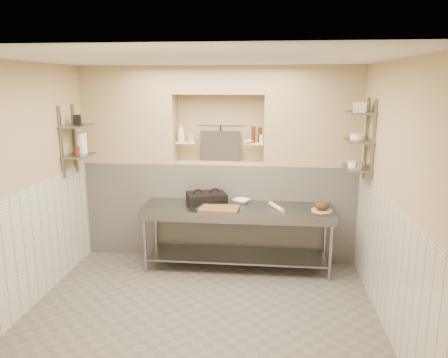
# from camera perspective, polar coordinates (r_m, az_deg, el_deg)

# --- Properties ---
(floor) EXTENTS (4.00, 3.90, 0.10)m
(floor) POSITION_cam_1_polar(r_m,az_deg,el_deg) (5.30, -2.82, -17.08)
(floor) COLOR #625D57
(floor) RESTS_ON ground
(ceiling) EXTENTS (4.00, 3.90, 0.10)m
(ceiling) POSITION_cam_1_polar(r_m,az_deg,el_deg) (4.62, -3.22, 16.00)
(ceiling) COLOR silver
(ceiling) RESTS_ON ground
(wall_left) EXTENTS (0.10, 3.90, 2.80)m
(wall_left) POSITION_cam_1_polar(r_m,az_deg,el_deg) (5.46, -24.77, -1.00)
(wall_left) COLOR tan
(wall_left) RESTS_ON ground
(wall_right) EXTENTS (0.10, 3.90, 2.80)m
(wall_right) POSITION_cam_1_polar(r_m,az_deg,el_deg) (4.88, 21.52, -2.22)
(wall_right) COLOR tan
(wall_right) RESTS_ON ground
(wall_back) EXTENTS (4.00, 0.10, 2.80)m
(wall_back) POSITION_cam_1_polar(r_m,az_deg,el_deg) (6.70, -0.34, 2.49)
(wall_back) COLOR tan
(wall_back) RESTS_ON ground
(wall_front) EXTENTS (4.00, 0.10, 2.80)m
(wall_front) POSITION_cam_1_polar(r_m,az_deg,el_deg) (2.90, -9.29, -11.43)
(wall_front) COLOR tan
(wall_front) RESTS_ON ground
(backwall_lower) EXTENTS (4.00, 0.40, 1.40)m
(backwall_lower) POSITION_cam_1_polar(r_m,az_deg,el_deg) (6.61, -0.57, -3.87)
(backwall_lower) COLOR silver
(backwall_lower) RESTS_ON floor
(alcove_sill) EXTENTS (1.30, 0.40, 0.02)m
(alcove_sill) POSITION_cam_1_polar(r_m,az_deg,el_deg) (6.45, -0.59, 2.19)
(alcove_sill) COLOR tan
(alcove_sill) RESTS_ON backwall_lower
(backwall_pillar_left) EXTENTS (1.35, 0.40, 1.40)m
(backwall_pillar_left) POSITION_cam_1_polar(r_m,az_deg,el_deg) (6.65, -12.14, 8.22)
(backwall_pillar_left) COLOR tan
(backwall_pillar_left) RESTS_ON backwall_lower
(backwall_pillar_right) EXTENTS (1.35, 0.40, 1.40)m
(backwall_pillar_right) POSITION_cam_1_polar(r_m,az_deg,el_deg) (6.35, 11.49, 8.05)
(backwall_pillar_right) COLOR tan
(backwall_pillar_right) RESTS_ON backwall_lower
(backwall_header) EXTENTS (1.30, 0.40, 0.40)m
(backwall_header) POSITION_cam_1_polar(r_m,az_deg,el_deg) (6.34, -0.61, 12.82)
(backwall_header) COLOR tan
(backwall_header) RESTS_ON backwall_lower
(wainscot_left) EXTENTS (0.02, 3.90, 1.40)m
(wainscot_left) POSITION_cam_1_polar(r_m,az_deg,el_deg) (5.62, -23.58, -7.97)
(wainscot_left) COLOR silver
(wainscot_left) RESTS_ON floor
(wainscot_right) EXTENTS (0.02, 3.90, 1.40)m
(wainscot_right) POSITION_cam_1_polar(r_m,az_deg,el_deg) (5.08, 20.22, -9.87)
(wainscot_right) COLOR silver
(wainscot_right) RESTS_ON floor
(alcove_shelf_left) EXTENTS (0.28, 0.16, 0.02)m
(alcove_shelf_left) POSITION_cam_1_polar(r_m,az_deg,el_deg) (6.48, -5.00, 4.78)
(alcove_shelf_left) COLOR white
(alcove_shelf_left) RESTS_ON backwall_lower
(alcove_shelf_right) EXTENTS (0.28, 0.16, 0.02)m
(alcove_shelf_right) POSITION_cam_1_polar(r_m,az_deg,el_deg) (6.37, 3.90, 4.66)
(alcove_shelf_right) COLOR white
(alcove_shelf_right) RESTS_ON backwall_lower
(utensil_rail) EXTENTS (0.70, 0.02, 0.02)m
(utensil_rail) POSITION_cam_1_polar(r_m,az_deg,el_deg) (6.54, -0.42, 7.11)
(utensil_rail) COLOR gray
(utensil_rail) RESTS_ON wall_back
(hanging_steel) EXTENTS (0.02, 0.02, 0.30)m
(hanging_steel) POSITION_cam_1_polar(r_m,az_deg,el_deg) (6.54, -0.44, 5.61)
(hanging_steel) COLOR black
(hanging_steel) RESTS_ON utensil_rail
(splash_panel) EXTENTS (0.60, 0.08, 0.45)m
(splash_panel) POSITION_cam_1_polar(r_m,az_deg,el_deg) (6.51, -0.49, 4.34)
(splash_panel) COLOR #383330
(splash_panel) RESTS_ON alcove_sill
(shelf_rail_left_a) EXTENTS (0.03, 0.03, 0.95)m
(shelf_rail_left_a) POSITION_cam_1_polar(r_m,az_deg,el_deg) (6.45, -18.92, 5.01)
(shelf_rail_left_a) COLOR slate
(shelf_rail_left_a) RESTS_ON wall_left
(shelf_rail_left_b) EXTENTS (0.03, 0.03, 0.95)m
(shelf_rail_left_b) POSITION_cam_1_polar(r_m,az_deg,el_deg) (6.09, -20.48, 4.49)
(shelf_rail_left_b) COLOR slate
(shelf_rail_left_b) RESTS_ON wall_left
(wall_shelf_left_lower) EXTENTS (0.30, 0.50, 0.02)m
(wall_shelf_left_lower) POSITION_cam_1_polar(r_m,az_deg,el_deg) (6.24, -18.42, 2.96)
(wall_shelf_left_lower) COLOR slate
(wall_shelf_left_lower) RESTS_ON wall_left
(wall_shelf_left_upper) EXTENTS (0.30, 0.50, 0.03)m
(wall_shelf_left_upper) POSITION_cam_1_polar(r_m,az_deg,el_deg) (6.19, -18.68, 6.61)
(wall_shelf_left_upper) COLOR slate
(wall_shelf_left_upper) RESTS_ON wall_left
(shelf_rail_right_a) EXTENTS (0.03, 0.03, 1.05)m
(shelf_rail_right_a) POSITION_cam_1_polar(r_m,az_deg,el_deg) (5.98, 18.06, 5.01)
(shelf_rail_right_a) COLOR slate
(shelf_rail_right_a) RESTS_ON wall_right
(shelf_rail_right_b) EXTENTS (0.03, 0.03, 1.05)m
(shelf_rail_right_b) POSITION_cam_1_polar(r_m,az_deg,el_deg) (5.59, 18.88, 4.47)
(shelf_rail_right_b) COLOR slate
(shelf_rail_right_b) RESTS_ON wall_right
(wall_shelf_right_lower) EXTENTS (0.30, 0.50, 0.02)m
(wall_shelf_right_lower) POSITION_cam_1_polar(r_m,az_deg,el_deg) (5.81, 16.92, 1.39)
(wall_shelf_right_lower) COLOR slate
(wall_shelf_right_lower) RESTS_ON wall_right
(wall_shelf_right_mid) EXTENTS (0.30, 0.50, 0.02)m
(wall_shelf_right_mid) POSITION_cam_1_polar(r_m,az_deg,el_deg) (5.76, 17.14, 4.80)
(wall_shelf_right_mid) COLOR slate
(wall_shelf_right_mid) RESTS_ON wall_right
(wall_shelf_right_upper) EXTENTS (0.30, 0.50, 0.03)m
(wall_shelf_right_upper) POSITION_cam_1_polar(r_m,az_deg,el_deg) (5.72, 17.37, 8.27)
(wall_shelf_right_upper) COLOR slate
(wall_shelf_right_upper) RESTS_ON wall_right
(prep_table) EXTENTS (2.60, 0.70, 0.90)m
(prep_table) POSITION_cam_1_polar(r_m,az_deg,el_deg) (6.07, 1.75, -5.99)
(prep_table) COLOR gray
(prep_table) RESTS_ON floor
(panini_press) EXTENTS (0.63, 0.54, 0.14)m
(panini_press) POSITION_cam_1_polar(r_m,az_deg,el_deg) (6.16, -2.31, -2.50)
(panini_press) COLOR black
(panini_press) RESTS_ON prep_table
(cutting_board) EXTENTS (0.53, 0.39, 0.05)m
(cutting_board) POSITION_cam_1_polar(r_m,az_deg,el_deg) (5.80, -0.63, -3.95)
(cutting_board) COLOR brown
(cutting_board) RESTS_ON prep_table
(knife_blade) EXTENTS (0.27, 0.06, 0.01)m
(knife_blade) POSITION_cam_1_polar(r_m,az_deg,el_deg) (5.95, -0.80, -3.27)
(knife_blade) COLOR gray
(knife_blade) RESTS_ON cutting_board
(tongs) EXTENTS (0.06, 0.27, 0.02)m
(tongs) POSITION_cam_1_polar(r_m,az_deg,el_deg) (5.82, -3.17, -3.55)
(tongs) COLOR gray
(tongs) RESTS_ON cutting_board
(mixing_bowl) EXTENTS (0.29, 0.29, 0.05)m
(mixing_bowl) POSITION_cam_1_polar(r_m,az_deg,el_deg) (6.18, 2.28, -2.88)
(mixing_bowl) COLOR white
(mixing_bowl) RESTS_ON prep_table
(rolling_pin) EXTENTS (0.22, 0.39, 0.06)m
(rolling_pin) POSITION_cam_1_polar(r_m,az_deg,el_deg) (5.91, 6.87, -3.65)
(rolling_pin) COLOR #CDB482
(rolling_pin) RESTS_ON prep_table
(bread_board) EXTENTS (0.27, 0.27, 0.02)m
(bread_board) POSITION_cam_1_polar(r_m,az_deg,el_deg) (5.94, 12.63, -4.01)
(bread_board) COLOR #CDB482
(bread_board) RESTS_ON prep_table
(bread_loaf) EXTENTS (0.19, 0.19, 0.12)m
(bread_loaf) POSITION_cam_1_polar(r_m,az_deg,el_deg) (5.93, 12.66, -3.39)
(bread_loaf) COLOR #4C2D19
(bread_loaf) RESTS_ON bread_board
(bottle_soap) EXTENTS (0.13, 0.13, 0.27)m
(bottle_soap) POSITION_cam_1_polar(r_m,az_deg,el_deg) (6.44, -5.62, 6.04)
(bottle_soap) COLOR white
(bottle_soap) RESTS_ON alcove_shelf_left
(jar_alcove) EXTENTS (0.08, 0.08, 0.12)m
(jar_alcove) POSITION_cam_1_polar(r_m,az_deg,el_deg) (6.45, -4.24, 5.42)
(jar_alcove) COLOR tan
(jar_alcove) RESTS_ON alcove_shelf_left
(bowl_alcove) EXTENTS (0.16, 0.16, 0.04)m
(bowl_alcove) POSITION_cam_1_polar(r_m,az_deg,el_deg) (6.31, 3.16, 4.91)
(bowl_alcove) COLOR white
(bowl_alcove) RESTS_ON alcove_shelf_right
(condiment_a) EXTENTS (0.06, 0.06, 0.22)m
(condiment_a) POSITION_cam_1_polar(r_m,az_deg,el_deg) (6.36, 4.70, 5.76)
(condiment_a) COLOR #4B210E
(condiment_a) RESTS_ON alcove_shelf_right
(condiment_b) EXTENTS (0.06, 0.06, 0.24)m
(condiment_b) POSITION_cam_1_polar(r_m,az_deg,el_deg) (6.34, 3.85, 5.83)
(condiment_b) COLOR #4B210E
(condiment_b) RESTS_ON alcove_shelf_right
(condiment_c) EXTENTS (0.07, 0.07, 0.12)m
(condiment_c) POSITION_cam_1_polar(r_m,az_deg,el_deg) (6.36, 4.85, 5.30)
(condiment_c) COLOR white
(condiment_c) RESTS_ON alcove_shelf_right
(jug_left) EXTENTS (0.14, 0.14, 0.28)m
(jug_left) POSITION_cam_1_polar(r_m,az_deg,el_deg) (6.32, -18.11, 4.50)
(jug_left) COLOR white
(jug_left) RESTS_ON wall_shelf_left_lower
(jar_left) EXTENTS (0.08, 0.08, 0.11)m
(jar_left) POSITION_cam_1_polar(r_m,az_deg,el_deg) (6.18, -18.66, 3.51)
(jar_left) COLOR #4B210E
(jar_left) RESTS_ON wall_shelf_left_lower
(box_left_upper) EXTENTS (0.11, 0.11, 0.13)m
(box_left_upper) POSITION_cam_1_polar(r_m,az_deg,el_deg) (6.21, -18.61, 7.36)
(box_left_upper) COLOR black
(box_left_upper) RESTS_ON wall_shelf_left_upper
(bowl_right) EXTENTS (0.21, 0.21, 0.06)m
(bowl_right) POSITION_cam_1_polar(r_m,az_deg,el_deg) (5.83, 16.89, 1.88)
(bowl_right) COLOR white
(bowl_right) RESTS_ON wall_shelf_right_lower
(canister_right) EXTENTS (0.10, 0.10, 0.10)m
(canister_right) POSITION_cam_1_polar(r_m,az_deg,el_deg) (5.64, 17.26, 1.68)
(canister_right) COLOR gray
(canister_right) RESTS_ON wall_shelf_right_lower
(bowl_right_mid) EXTENTS (0.18, 0.18, 0.07)m
(bowl_right_mid) POSITION_cam_1_polar(r_m,az_deg,el_deg) (5.82, 17.04, 5.34)
(bowl_right_mid) COLOR white
(bowl_right_mid) RESTS_ON wall_shelf_right_mid
(basket_right) EXTENTS (0.22, 0.24, 0.12)m
(basket_right) POSITION_cam_1_polar(r_m,az_deg,el_deg) (5.68, 17.49, 8.99)
(basket_right) COLOR gray
(basket_right) RESTS_ON wall_shelf_right_upper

